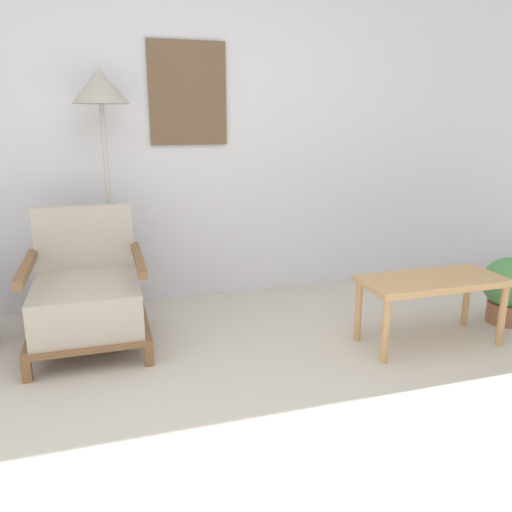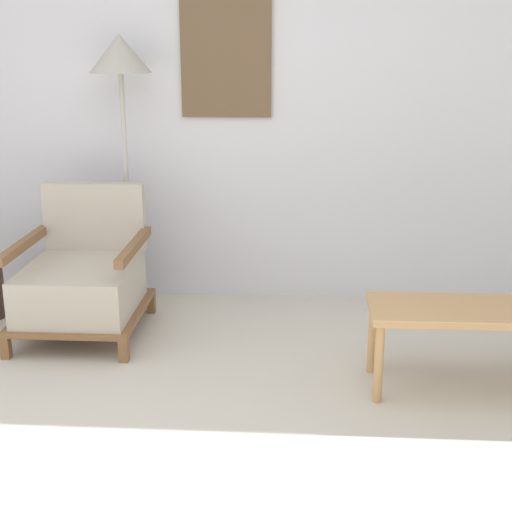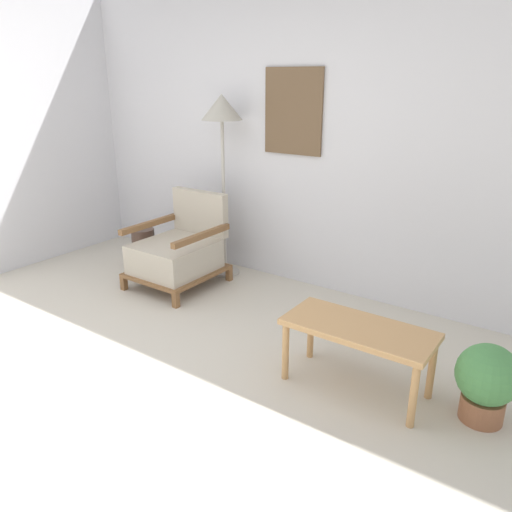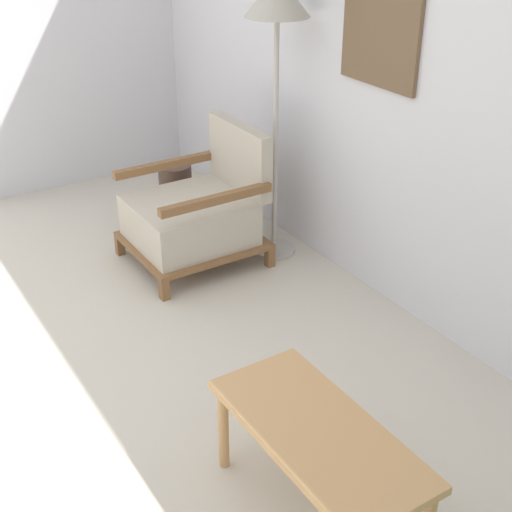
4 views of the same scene
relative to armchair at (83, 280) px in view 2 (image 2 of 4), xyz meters
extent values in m
plane|color=beige|center=(0.86, -1.61, -0.32)|extent=(14.00, 14.00, 0.00)
cube|color=silver|center=(0.86, 0.73, 1.03)|extent=(8.00, 0.06, 2.70)
cube|color=brown|center=(0.78, 0.68, 1.23)|extent=(0.56, 0.02, 0.72)
cube|color=brown|center=(-0.32, -0.39, -0.26)|extent=(0.05, 0.05, 0.12)
cube|color=brown|center=(0.32, -0.39, -0.26)|extent=(0.05, 0.05, 0.12)
cube|color=brown|center=(-0.32, 0.33, -0.26)|extent=(0.05, 0.05, 0.12)
cube|color=brown|center=(0.32, 0.33, -0.26)|extent=(0.05, 0.05, 0.12)
cube|color=brown|center=(0.00, -0.03, -0.18)|extent=(0.70, 0.78, 0.03)
cube|color=#BCB29E|center=(0.00, -0.05, -0.03)|extent=(0.62, 0.68, 0.26)
cube|color=#BCB29E|center=(0.00, 0.32, 0.30)|extent=(0.62, 0.08, 0.41)
cube|color=brown|center=(-0.32, -0.03, 0.22)|extent=(0.05, 0.72, 0.05)
cube|color=brown|center=(0.32, -0.03, 0.22)|extent=(0.05, 0.72, 0.05)
cylinder|color=#B7B2A8|center=(0.17, 0.46, -0.31)|extent=(0.28, 0.28, 0.03)
cylinder|color=#B7B2A8|center=(0.17, 0.46, 0.43)|extent=(0.03, 0.03, 1.44)
cone|color=#B2AD9E|center=(0.17, 0.46, 1.26)|extent=(0.37, 0.37, 0.22)
cube|color=tan|center=(2.04, -0.60, 0.09)|extent=(0.90, 0.40, 0.04)
cylinder|color=tan|center=(1.63, -0.76, -0.12)|extent=(0.04, 0.04, 0.39)
cylinder|color=tan|center=(1.63, -0.43, -0.12)|extent=(0.04, 0.04, 0.39)
camera|label=1|loc=(0.15, -3.07, 1.04)|focal=35.00mm
camera|label=2|loc=(1.25, -3.84, 1.33)|focal=50.00mm
camera|label=3|loc=(3.07, -3.12, 1.51)|focal=35.00mm
camera|label=4|loc=(3.55, -1.82, 1.87)|focal=50.00mm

